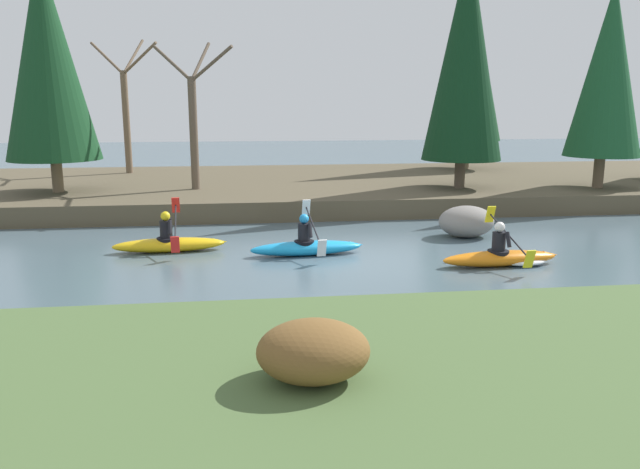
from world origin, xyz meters
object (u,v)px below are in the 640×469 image
at_px(kayaker_lead, 505,257).
at_px(kayaker_trailing, 170,243).
at_px(boulder_midstream, 466,221).
at_px(kayaker_middle, 307,246).

distance_m(kayaker_lead, kayaker_trailing, 7.96).
bearing_deg(kayaker_trailing, boulder_midstream, 1.01).
relative_size(kayaker_middle, kayaker_trailing, 1.00).
relative_size(kayaker_middle, boulder_midstream, 1.84).
bearing_deg(kayaker_middle, boulder_midstream, 13.62).
bearing_deg(kayaker_trailing, kayaker_middle, -17.29).
bearing_deg(boulder_midstream, kayaker_middle, -161.68).
xyz_separation_m(kayaker_middle, boulder_midstream, (4.51, 1.49, 0.21)).
bearing_deg(kayaker_lead, boulder_midstream, 82.60).
xyz_separation_m(kayaker_lead, kayaker_middle, (-4.31, 1.53, 0.02)).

